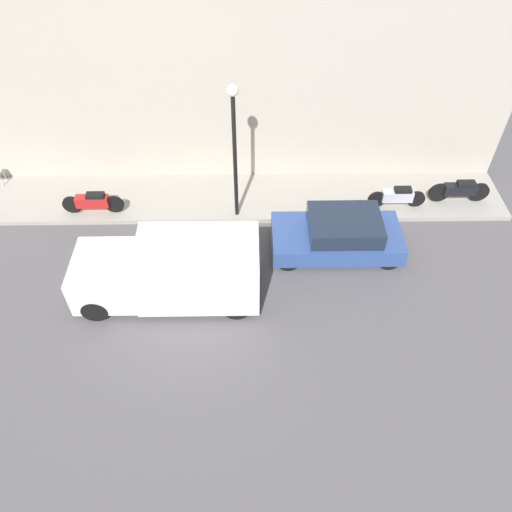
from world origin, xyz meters
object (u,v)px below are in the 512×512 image
(delivery_van, at_px, (171,271))
(motorcycle_red, at_px, (93,202))
(motorcycle_black, at_px, (460,190))
(streetlamp, at_px, (234,136))
(parked_car, at_px, (339,235))
(scooter_silver, at_px, (398,196))

(delivery_van, height_order, motorcycle_red, delivery_van)
(motorcycle_black, relative_size, streetlamp, 0.45)
(motorcycle_black, bearing_deg, delivery_van, 112.49)
(delivery_van, relative_size, streetlamp, 1.11)
(delivery_van, bearing_deg, motorcycle_red, 40.69)
(parked_car, distance_m, motorcycle_black, 4.68)
(motorcycle_black, bearing_deg, streetlamp, 94.35)
(delivery_van, distance_m, motorcycle_red, 4.39)
(parked_car, xyz_separation_m, motorcycle_black, (2.04, -4.22, -0.01))
(motorcycle_black, bearing_deg, parked_car, 115.84)
(scooter_silver, bearing_deg, parked_car, 130.01)
(parked_car, xyz_separation_m, delivery_van, (-1.67, 4.74, 0.33))
(motorcycle_red, height_order, motorcycle_black, motorcycle_black)
(parked_car, bearing_deg, motorcycle_black, -64.16)
(parked_car, bearing_deg, scooter_silver, -49.99)
(motorcycle_red, bearing_deg, delivery_van, -139.31)
(parked_car, height_order, scooter_silver, parked_car)
(parked_car, height_order, streetlamp, streetlamp)
(motorcycle_red, height_order, streetlamp, streetlamp)
(parked_car, bearing_deg, streetlamp, 63.80)
(parked_car, xyz_separation_m, scooter_silver, (1.80, -2.14, -0.04))
(parked_car, relative_size, streetlamp, 0.86)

